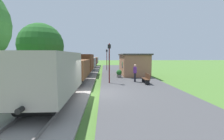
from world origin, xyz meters
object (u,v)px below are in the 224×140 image
station_hut (133,64)px  person_waiting (135,72)px  tree_trackside_far (49,50)px  freight_train (86,64)px  bench_near_hut (146,78)px  lamp_post_near (109,56)px  lamp_post_far (107,56)px  potted_planter (119,74)px  tree_trackside_mid (41,45)px

station_hut → person_waiting: bearing=-99.4°
tree_trackside_far → station_hut: bearing=-18.8°
freight_train → bench_near_hut: bearing=-57.1°
station_hut → bench_near_hut: size_ratio=3.87×
lamp_post_near → lamp_post_far: bearing=90.0°
lamp_post_far → tree_trackside_far: size_ratio=0.63×
person_waiting → tree_trackside_far: tree_trackside_far is taller
lamp_post_near → lamp_post_far: size_ratio=1.00×
freight_train → bench_near_hut: size_ratio=26.13×
person_waiting → potted_planter: (-1.26, 2.94, -0.46)m
station_hut → lamp_post_near: lamp_post_near is taller
potted_planter → lamp_post_far: lamp_post_far is taller
station_hut → lamp_post_near: size_ratio=1.57×
freight_train → person_waiting: 11.15m
station_hut → person_waiting: size_ratio=3.39×
station_hut → lamp_post_far: bearing=118.7°
bench_near_hut → lamp_post_far: size_ratio=0.41×
tree_trackside_far → bench_near_hut: bearing=-40.6°
freight_train → lamp_post_near: 10.58m
person_waiting → tree_trackside_mid: 10.30m
person_waiting → tree_trackside_far: (-11.63, 9.73, 2.55)m
potted_planter → tree_trackside_mid: (-8.43, -0.72, 3.16)m
station_hut → person_waiting: 5.57m
lamp_post_near → tree_trackside_far: size_ratio=0.63×
lamp_post_near → tree_trackside_far: 13.73m
bench_near_hut → tree_trackside_mid: tree_trackside_mid is taller
freight_train → station_hut: 7.88m
station_hut → bench_near_hut: (-0.06, -6.45, -0.93)m
tree_trackside_mid → freight_train: bearing=62.3°
station_hut → person_waiting: (-0.90, -5.48, -0.47)m
bench_near_hut → potted_planter: size_ratio=1.64×
lamp_post_near → tree_trackside_far: (-9.11, 10.23, 0.93)m
potted_planter → person_waiting: bearing=-66.9°
bench_near_hut → tree_trackside_far: size_ratio=0.25×
bench_near_hut → tree_trackside_mid: 11.45m
freight_train → potted_planter: size_ratio=42.79×
freight_train → station_hut: size_ratio=6.76×
potted_planter → lamp_post_near: (-1.26, -3.44, 2.08)m
bench_near_hut → tree_trackside_mid: (-10.53, 3.19, 3.16)m
station_hut → person_waiting: station_hut is taller
freight_train → tree_trackside_mid: bearing=-117.7°
freight_train → person_waiting: bearing=-58.1°
person_waiting → lamp_post_far: lamp_post_far is taller
station_hut → potted_planter: 3.46m
station_hut → tree_trackside_far: (-12.53, 4.26, 2.08)m
freight_train → lamp_post_far: bearing=34.0°
potted_planter → lamp_post_near: lamp_post_near is taller
freight_train → lamp_post_far: size_ratio=10.59×
freight_train → tree_trackside_mid: tree_trackside_mid is taller
person_waiting → tree_trackside_mid: (-9.69, 2.22, 2.70)m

